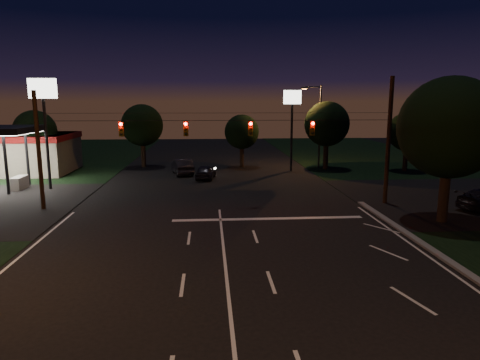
{
  "coord_description": "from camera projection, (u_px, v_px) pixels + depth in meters",
  "views": [
    {
      "loc": [
        -0.68,
        -14.29,
        7.28
      ],
      "look_at": [
        1.03,
        8.83,
        3.0
      ],
      "focal_mm": 32.0,
      "sensor_mm": 36.0,
      "label": 1
    }
  ],
  "objects": [
    {
      "name": "ground",
      "position": [
        230.0,
        307.0,
        15.39
      ],
      "size": [
        140.0,
        140.0,
        0.0
      ],
      "primitive_type": "plane",
      "color": "black",
      "rests_on": "ground"
    },
    {
      "name": "stop_bar",
      "position": [
        268.0,
        219.0,
        26.88
      ],
      "size": [
        12.0,
        0.5,
        0.01
      ],
      "primitive_type": "cube",
      "color": "silver",
      "rests_on": "ground"
    },
    {
      "name": "utility_pole_right",
      "position": [
        385.0,
        203.0,
        30.96
      ],
      "size": [
        0.3,
        0.3,
        9.0
      ],
      "primitive_type": "cylinder",
      "color": "black",
      "rests_on": "ground"
    },
    {
      "name": "utility_pole_left",
      "position": [
        44.0,
        209.0,
        29.23
      ],
      "size": [
        0.28,
        0.28,
        8.0
      ],
      "primitive_type": "cylinder",
      "color": "black",
      "rests_on": "ground"
    },
    {
      "name": "signal_span",
      "position": [
        218.0,
        128.0,
        29.06
      ],
      "size": [
        24.0,
        0.4,
        1.56
      ],
      "color": "black",
      "rests_on": "ground"
    },
    {
      "name": "pole_sign_left_near",
      "position": [
        44.0,
        105.0,
        34.69
      ],
      "size": [
        2.2,
        0.3,
        9.1
      ],
      "color": "black",
      "rests_on": "ground"
    },
    {
      "name": "pole_sign_right",
      "position": [
        292.0,
        111.0,
        44.25
      ],
      "size": [
        1.8,
        0.3,
        8.4
      ],
      "color": "black",
      "rests_on": "ground"
    },
    {
      "name": "street_light_right_far",
      "position": [
        318.0,
        120.0,
        46.63
      ],
      "size": [
        2.2,
        0.35,
        9.0
      ],
      "color": "black",
      "rests_on": "ground"
    },
    {
      "name": "tree_right_near",
      "position": [
        449.0,
        129.0,
        25.3
      ],
      "size": [
        6.0,
        6.0,
        8.76
      ],
      "color": "black",
      "rests_on": "ground"
    },
    {
      "name": "tree_far_a",
      "position": [
        36.0,
        132.0,
        42.85
      ],
      "size": [
        4.2,
        4.2,
        6.42
      ],
      "color": "black",
      "rests_on": "ground"
    },
    {
      "name": "tree_far_b",
      "position": [
        143.0,
        126.0,
        47.44
      ],
      "size": [
        4.6,
        4.6,
        6.98
      ],
      "color": "black",
      "rests_on": "ground"
    },
    {
      "name": "tree_far_c",
      "position": [
        242.0,
        132.0,
        47.36
      ],
      "size": [
        3.8,
        3.8,
        5.86
      ],
      "color": "black",
      "rests_on": "ground"
    },
    {
      "name": "tree_far_d",
      "position": [
        327.0,
        124.0,
        45.91
      ],
      "size": [
        4.8,
        4.8,
        7.3
      ],
      "color": "black",
      "rests_on": "ground"
    },
    {
      "name": "tree_far_e",
      "position": [
        407.0,
        132.0,
        44.63
      ],
      "size": [
        4.0,
        4.0,
        6.18
      ],
      "color": "black",
      "rests_on": "ground"
    },
    {
      "name": "car_oncoming_a",
      "position": [
        206.0,
        172.0,
        40.62
      ],
      "size": [
        2.18,
        4.09,
        1.32
      ],
      "primitive_type": "imported",
      "rotation": [
        0.0,
        0.0,
        2.98
      ],
      "color": "black",
      "rests_on": "ground"
    },
    {
      "name": "car_oncoming_b",
      "position": [
        182.0,
        167.0,
        43.25
      ],
      "size": [
        2.64,
        4.96,
        1.55
      ],
      "primitive_type": "imported",
      "rotation": [
        0.0,
        0.0,
        3.36
      ],
      "color": "black",
      "rests_on": "ground"
    }
  ]
}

